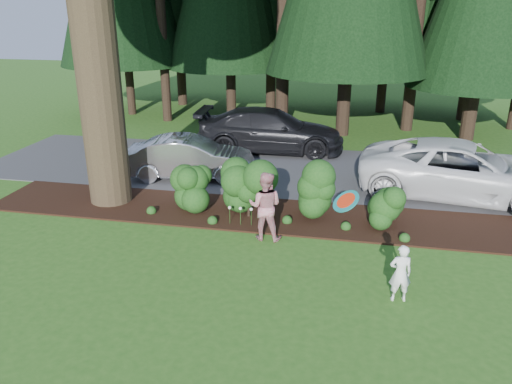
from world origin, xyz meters
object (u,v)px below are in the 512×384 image
(car_dark_suv, at_px, (270,130))
(child, at_px, (400,273))
(car_silver_wagon, at_px, (190,158))
(car_white_suv, at_px, (462,170))
(adult, at_px, (265,206))
(frisbee, at_px, (346,201))

(car_dark_suv, relative_size, child, 4.74)
(car_dark_suv, xyz_separation_m, child, (4.46, -10.30, -0.26))
(car_silver_wagon, relative_size, car_dark_suv, 0.74)
(car_white_suv, relative_size, car_dark_suv, 1.05)
(car_silver_wagon, xyz_separation_m, child, (6.59, -6.43, -0.12))
(car_white_suv, bearing_deg, child, 168.97)
(adult, height_order, frisbee, frisbee)
(car_silver_wagon, xyz_separation_m, frisbee, (5.41, -6.29, 1.29))
(car_white_suv, bearing_deg, car_silver_wagon, 97.97)
(car_silver_wagon, distance_m, adult, 5.35)
(child, bearing_deg, car_silver_wagon, -55.07)
(car_dark_suv, height_order, child, car_dark_suv)
(car_silver_wagon, bearing_deg, car_dark_suv, -38.05)
(child, distance_m, frisbee, 1.85)
(car_silver_wagon, distance_m, child, 9.21)
(adult, bearing_deg, car_white_suv, -141.73)
(child, relative_size, adult, 0.69)
(child, height_order, frisbee, frisbee)
(car_white_suv, bearing_deg, car_dark_suv, 67.96)
(frisbee, bearing_deg, child, -6.93)
(adult, bearing_deg, car_silver_wagon, -49.30)
(car_silver_wagon, height_order, adult, adult)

